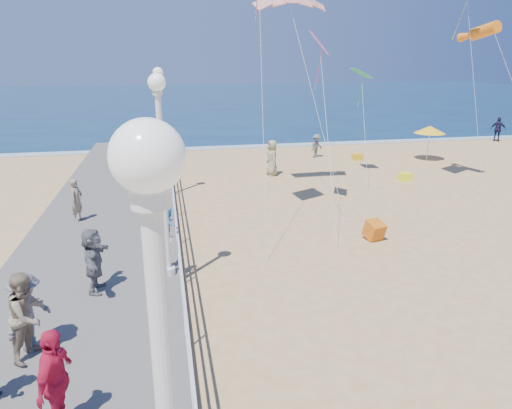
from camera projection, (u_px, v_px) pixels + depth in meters
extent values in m
plane|color=tan|center=(351.00, 270.00, 13.66)|extent=(160.00, 160.00, 0.00)
cube|color=#0B2747|center=(195.00, 98.00, 74.37)|extent=(160.00, 90.00, 0.05)
cube|color=silver|center=(239.00, 147.00, 32.80)|extent=(160.00, 1.20, 0.04)
cube|color=slate|center=(88.00, 288.00, 12.19)|extent=(5.00, 44.00, 0.40)
cube|color=white|center=(178.00, 238.00, 12.27)|extent=(0.05, 42.00, 0.06)
cube|color=white|center=(179.00, 255.00, 12.42)|extent=(0.05, 42.00, 0.04)
sphere|color=white|center=(147.00, 157.00, 2.58)|extent=(0.44, 0.44, 0.44)
cylinder|color=white|center=(169.00, 271.00, 12.50)|extent=(0.36, 0.36, 0.20)
cylinder|color=white|center=(163.00, 188.00, 11.79)|extent=(0.14, 0.14, 4.70)
sphere|color=white|center=(157.00, 82.00, 10.99)|extent=(0.44, 0.44, 0.44)
cylinder|color=white|center=(165.00, 186.00, 20.91)|extent=(0.36, 0.36, 0.20)
cylinder|color=white|center=(162.00, 135.00, 20.20)|extent=(0.14, 0.14, 4.70)
sphere|color=white|center=(158.00, 72.00, 19.39)|extent=(0.44, 0.44, 0.44)
imported|color=silver|center=(165.00, 244.00, 12.59)|extent=(0.55, 0.66, 1.53)
imported|color=#368ECD|center=(170.00, 223.00, 12.60)|extent=(0.48, 0.54, 0.90)
imported|color=gray|center=(28.00, 315.00, 8.82)|extent=(0.95, 1.06, 1.81)
imported|color=slate|center=(27.00, 312.00, 9.04)|extent=(1.06, 1.25, 1.68)
imported|color=red|center=(56.00, 382.00, 7.01)|extent=(0.65, 1.12, 1.79)
imported|color=slate|center=(94.00, 260.00, 11.37)|extent=(0.61, 1.60, 1.69)
imported|color=#83745A|center=(77.00, 200.00, 16.44)|extent=(0.56, 0.67, 1.57)
imported|color=#5E5F63|center=(316.00, 146.00, 29.15)|extent=(1.12, 1.00, 1.51)
imported|color=#1B1937|center=(498.00, 129.00, 34.89)|extent=(1.12, 1.05, 1.86)
imported|color=gray|center=(272.00, 158.00, 24.58)|extent=(0.70, 1.00, 1.93)
cube|color=red|center=(374.00, 232.00, 15.87)|extent=(0.71, 0.82, 0.74)
cylinder|color=white|center=(428.00, 146.00, 28.33)|extent=(0.05, 0.05, 1.80)
cone|color=yellow|center=(430.00, 130.00, 28.02)|extent=(1.90, 1.90, 0.45)
cube|color=#F1AC19|center=(357.00, 157.00, 28.60)|extent=(0.55, 0.55, 0.40)
cube|color=#FEFE1A|center=(405.00, 177.00, 23.73)|extent=(0.55, 0.55, 0.40)
cylinder|color=orange|center=(485.00, 31.00, 21.10)|extent=(0.97, 2.48, 1.04)
cube|color=#E25393|center=(319.00, 43.00, 17.23)|extent=(1.13, 1.33, 0.87)
cube|color=#28BC5E|center=(361.00, 73.00, 23.25)|extent=(1.05, 1.14, 0.50)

